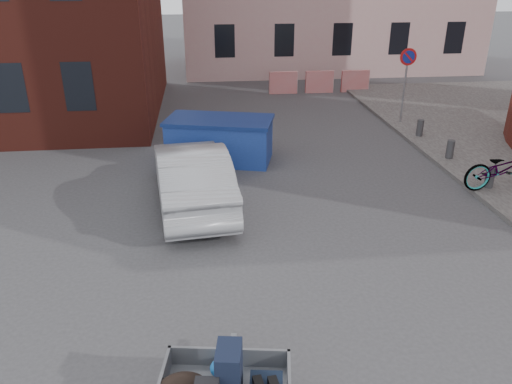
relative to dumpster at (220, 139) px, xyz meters
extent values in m
plane|color=#38383A|center=(0.80, -6.50, -0.65)|extent=(120.00, 120.00, 0.00)
cylinder|color=gray|center=(6.80, 3.00, 0.77)|extent=(0.07, 0.07, 2.60)
cylinder|color=red|center=(6.80, 2.98, 1.82)|extent=(0.60, 0.03, 0.60)
cylinder|color=navy|center=(6.80, 2.96, 1.82)|extent=(0.44, 0.03, 0.44)
cylinder|color=#3A3A3D|center=(6.80, -3.10, -0.26)|extent=(0.22, 0.22, 0.55)
cylinder|color=#3A3A3D|center=(6.80, -0.90, -0.26)|extent=(0.22, 0.22, 0.55)
cylinder|color=#3A3A3D|center=(6.80, 1.30, -0.26)|extent=(0.22, 0.22, 0.55)
cube|color=red|center=(3.30, 8.50, -0.15)|extent=(1.30, 0.18, 1.00)
cube|color=red|center=(5.00, 8.50, -0.15)|extent=(1.30, 0.18, 1.00)
cube|color=red|center=(6.70, 8.50, -0.15)|extent=(1.30, 0.18, 1.00)
cube|color=slate|center=(-0.28, -9.12, -0.01)|extent=(1.59, 0.28, 0.28)
cube|color=slate|center=(-0.23, -8.75, -0.25)|extent=(0.19, 0.70, 0.06)
cube|color=#161E34|center=(-0.31, -9.60, 0.20)|extent=(0.37, 0.49, 0.70)
ellipsoid|color=blue|center=(-0.36, -9.29, -0.03)|extent=(0.40, 0.35, 0.24)
cube|color=#203E9A|center=(0.00, 0.00, -0.05)|extent=(3.26, 2.20, 1.19)
cube|color=navy|center=(0.00, 0.00, 0.59)|extent=(3.39, 2.32, 0.10)
imported|color=#9A9CA1|center=(-0.81, -3.02, 0.11)|extent=(2.14, 4.79, 1.53)
imported|color=black|center=(7.05, -3.22, 0.03)|extent=(2.17, 0.86, 1.12)
camera|label=1|loc=(-0.49, -14.21, 4.64)|focal=35.00mm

